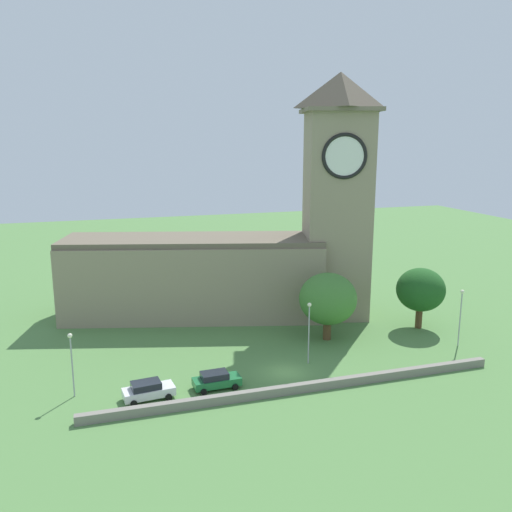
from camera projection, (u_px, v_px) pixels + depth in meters
The scene contains 10 objects.
ground_plane at pixel (245, 325), 69.13m from camera, with size 200.00×200.00×0.00m, color #517F42.
church at pixel (246, 247), 71.37m from camera, with size 41.60×19.69×31.50m.
quay_barrier at pixel (302, 388), 50.81m from camera, with size 40.82×0.70×0.85m, color gray.
car_white at pixel (148, 390), 49.37m from camera, with size 4.84×2.69×1.69m.
car_green at pixel (216, 380), 51.51m from camera, with size 4.60×2.36×1.63m.
streetlamp_west_end at pixel (71, 354), 49.12m from camera, with size 0.44×0.44×6.18m.
streetlamp_west_mid at pixel (309, 323), 56.38m from camera, with size 0.44×0.44×6.73m.
streetlamp_central at pixel (461, 308), 61.30m from camera, with size 0.44×0.44×6.68m.
tree_churchyard at pixel (421, 290), 67.07m from camera, with size 5.99×5.99×7.69m.
tree_by_tower at pixel (328, 299), 63.19m from camera, with size 6.78×6.78×8.07m.
Camera 1 is at (-17.97, -48.13, 23.47)m, focal length 37.86 mm.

